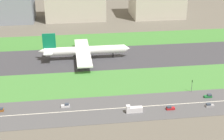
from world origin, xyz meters
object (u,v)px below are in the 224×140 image
car_0 (170,108)px  car_5 (0,110)px  truck_0 (134,109)px  airliner (83,51)px  terminal_building (10,2)px  car_3 (209,105)px  car_2 (208,96)px  car_4 (66,105)px  traffic_light (192,85)px  fuel_tank_west (73,3)px

car_0 → car_5: (-86.98, 10.00, 0.00)m
truck_0 → airliner: bearing=-74.8°
car_0 → terminal_building: bearing=-61.3°
truck_0 → car_5: bearing=-8.4°
terminal_building → car_3: bearing=-56.6°
car_2 → car_3: (-3.60, -10.00, 0.00)m
truck_0 → terminal_building: size_ratio=0.19×
car_3 → car_4: same height
car_0 → traffic_light: size_ratio=0.61×
car_5 → fuel_tank_west: (44.27, 227.00, 5.41)m
car_4 → terminal_building: 190.13m
car_5 → traffic_light: 105.40m
car_3 → terminal_building: size_ratio=0.10×
fuel_tank_west → traffic_light: bearing=-74.5°
airliner → car_4: (-13.11, -68.00, -5.31)m
airliner → traffic_light: bearing=-45.8°
airliner → truck_0: 80.95m
car_0 → car_4: 54.36m
truck_0 → car_3: bearing=-180.0°
airliner → car_3: (61.61, -78.00, -5.31)m
airliner → car_3: 99.54m
traffic_light → terminal_building: 213.83m
airliner → car_4: size_ratio=14.77×
car_2 → car_4: size_ratio=1.00×
car_5 → fuel_tank_west: fuel_tank_west is taller
traffic_light → car_3: bearing=-79.8°
car_5 → terminal_building: size_ratio=0.10×
car_3 → traffic_light: (-3.22, 17.99, 3.37)m
car_5 → car_2: bearing=0.0°
traffic_light → car_5: bearing=-175.6°
airliner → terminal_building: size_ratio=1.46×
car_2 → fuel_tank_west: size_ratio=0.23×
fuel_tank_west → terminal_building: bearing=-144.3°
car_4 → truck_0: bearing=-16.3°
car_5 → car_0: bearing=-6.6°
truck_0 → car_4: bearing=-16.3°
car_3 → car_0: bearing=0.0°
airliner → car_2: 94.36m
car_4 → terminal_building: bearing=105.9°
car_0 → car_5: 87.55m
car_0 → car_5: same height
airliner → car_2: (65.21, -68.00, -5.31)m
airliner → truck_0: (21.17, -78.00, -4.56)m
traffic_light → car_2: bearing=-49.5°
terminal_building → car_2: bearing=-54.4°
car_2 → car_3: bearing=-109.8°
terminal_building → fuel_tank_west: size_ratio=2.31×
car_4 → terminal_building: (-51.90, 182.00, 18.16)m
truck_0 → car_3: truck_0 is taller
car_5 → car_4: (33.55, 0.00, 0.00)m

